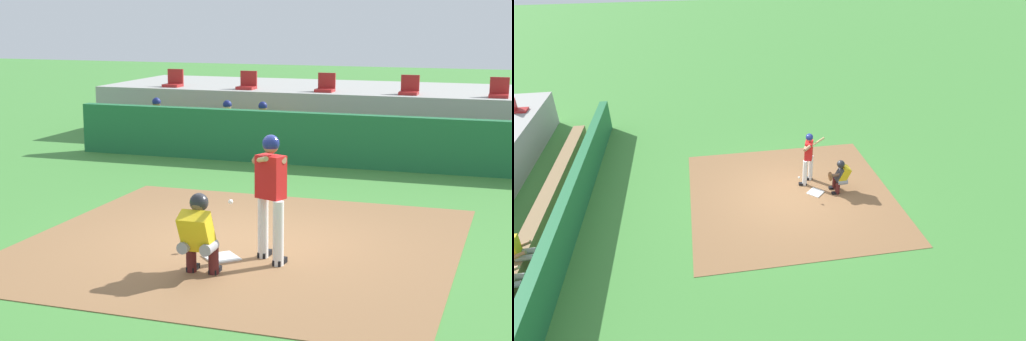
% 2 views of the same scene
% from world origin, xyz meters
% --- Properties ---
extents(ground_plane, '(80.00, 80.00, 0.00)m').
position_xyz_m(ground_plane, '(0.00, 0.00, 0.00)').
color(ground_plane, '#428438').
extents(dirt_infield, '(6.40, 6.40, 0.01)m').
position_xyz_m(dirt_infield, '(0.00, 0.00, 0.01)').
color(dirt_infield, olive).
rests_on(dirt_infield, ground).
extents(home_plate, '(0.62, 0.62, 0.02)m').
position_xyz_m(home_plate, '(0.00, -0.80, 0.02)').
color(home_plate, white).
rests_on(home_plate, dirt_infield).
extents(batter_at_plate, '(0.59, 0.87, 1.80)m').
position_xyz_m(batter_at_plate, '(0.69, -0.70, 1.04)').
color(batter_at_plate, silver).
rests_on(batter_at_plate, ground).
extents(catcher_crouched, '(0.49, 1.72, 1.13)m').
position_xyz_m(catcher_crouched, '(-0.01, -1.57, 0.61)').
color(catcher_crouched, gray).
rests_on(catcher_crouched, ground).
extents(dugout_wall, '(13.00, 0.30, 1.20)m').
position_xyz_m(dugout_wall, '(0.00, 6.50, 0.60)').
color(dugout_wall, '#1E6638').
rests_on(dugout_wall, ground).
extents(dugout_bench, '(11.80, 0.44, 0.45)m').
position_xyz_m(dugout_bench, '(0.00, 7.50, 0.23)').
color(dugout_bench, olive).
rests_on(dugout_bench, ground).
extents(dugout_player_2, '(0.49, 0.70, 1.30)m').
position_xyz_m(dugout_player_2, '(-2.17, 7.34, 0.67)').
color(dugout_player_2, '#939399').
rests_on(dugout_player_2, ground).
extents(stadium_seat_5, '(0.46, 0.46, 0.48)m').
position_xyz_m(stadium_seat_5, '(5.42, 9.38, 1.53)').
color(stadium_seat_5, '#A51E1E').
rests_on(stadium_seat_5, stands_platform).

